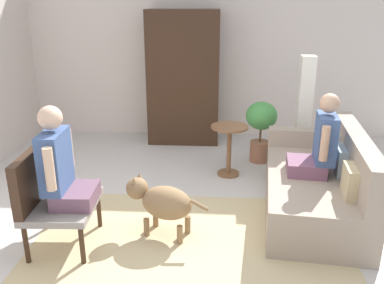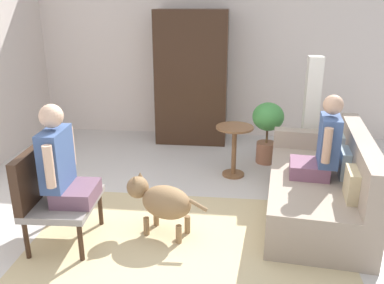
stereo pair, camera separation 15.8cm
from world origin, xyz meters
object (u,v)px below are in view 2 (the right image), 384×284
(armchair, at_px, (49,190))
(column_lamp, at_px, (310,116))
(dog, at_px, (162,201))
(person_on_couch, at_px, (323,146))
(armoire_cabinet, at_px, (192,78))
(couch, at_px, (322,187))
(round_end_table, at_px, (234,144))
(potted_plant, at_px, (268,125))
(person_on_armchair, at_px, (62,164))

(armchair, distance_m, column_lamp, 3.29)
(dog, relative_size, column_lamp, 0.54)
(person_on_couch, relative_size, armoire_cabinet, 0.42)
(couch, xyz_separation_m, person_on_couch, (-0.05, -0.03, 0.46))
(armchair, height_order, dog, armchair)
(couch, height_order, dog, couch)
(column_lamp, xyz_separation_m, armoire_cabinet, (-1.64, 1.02, 0.27))
(round_end_table, bearing_deg, dog, -114.43)
(round_end_table, distance_m, potted_plant, 0.67)
(armchair, distance_m, round_end_table, 2.36)
(dog, relative_size, potted_plant, 0.95)
(person_on_couch, bearing_deg, couch, 28.15)
(person_on_armchair, distance_m, column_lamp, 3.16)
(round_end_table, relative_size, potted_plant, 0.78)
(couch, height_order, column_lamp, column_lamp)
(round_end_table, xyz_separation_m, armoire_cabinet, (-0.68, 1.33, 0.58))
(person_on_armchair, distance_m, armoire_cabinet, 3.13)
(person_on_armchair, height_order, potted_plant, person_on_armchair)
(couch, distance_m, armchair, 2.69)
(armchair, relative_size, dog, 1.12)
(armoire_cabinet, bearing_deg, person_on_armchair, -105.18)
(person_on_armchair, bearing_deg, round_end_table, 48.13)
(couch, relative_size, round_end_table, 2.97)
(armchair, xyz_separation_m, dog, (0.99, 0.23, -0.17))
(person_on_armchair, height_order, round_end_table, person_on_armchair)
(person_on_armchair, distance_m, dog, 0.97)
(armchair, xyz_separation_m, potted_plant, (2.09, 2.18, 0.02))
(armchair, bearing_deg, person_on_armchair, 2.53)
(person_on_couch, xyz_separation_m, armoire_cabinet, (-1.56, 2.27, 0.23))
(couch, xyz_separation_m, potted_plant, (-0.48, 1.40, 0.23))
(person_on_couch, height_order, person_on_armchair, person_on_armchair)
(armoire_cabinet, bearing_deg, column_lamp, -31.73)
(couch, bearing_deg, round_end_table, 135.50)
(dog, bearing_deg, person_on_armchair, -165.23)
(armchair, bearing_deg, couch, 16.78)
(armchair, distance_m, person_on_couch, 2.64)
(person_on_couch, xyz_separation_m, round_end_table, (-0.87, 0.93, -0.35))
(dog, relative_size, armoire_cabinet, 0.40)
(round_end_table, relative_size, armoire_cabinet, 0.33)
(dog, distance_m, column_lamp, 2.43)
(potted_plant, relative_size, column_lamp, 0.57)
(dog, bearing_deg, column_lamp, 47.59)
(person_on_armchair, xyz_separation_m, round_end_table, (1.50, 1.67, -0.35))
(person_on_couch, bearing_deg, armchair, -163.46)
(person_on_armchair, xyz_separation_m, armoire_cabinet, (0.82, 3.01, 0.23))
(column_lamp, bearing_deg, potted_plant, 160.79)
(person_on_couch, distance_m, armoire_cabinet, 2.76)
(person_on_couch, bearing_deg, person_on_armchair, -162.63)
(couch, height_order, armoire_cabinet, armoire_cabinet)
(round_end_table, xyz_separation_m, potted_plant, (0.44, 0.50, 0.11))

